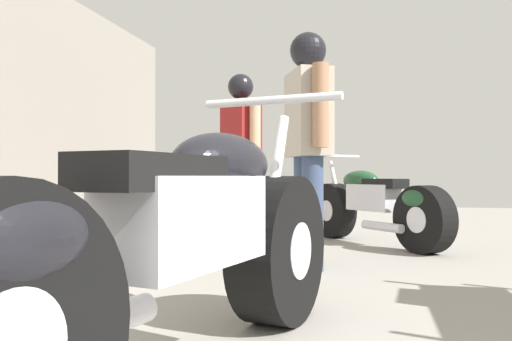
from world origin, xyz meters
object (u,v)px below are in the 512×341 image
object	(u,v)px
mechanic_in_blue	(241,140)
mechanic_with_helmet	(308,127)
motorcycle_black_naked	(376,206)
motorcycle_maroon_cruiser	(179,252)

from	to	relation	value
mechanic_in_blue	mechanic_with_helmet	size ratio (longest dim) A/B	1.02
mechanic_in_blue	mechanic_with_helmet	distance (m)	1.85
motorcycle_black_naked	mechanic_in_blue	distance (m)	1.59
motorcycle_black_naked	mechanic_in_blue	world-z (taller)	mechanic_in_blue
mechanic_with_helmet	mechanic_in_blue	bearing A→B (deg)	119.78
mechanic_in_blue	motorcycle_black_naked	bearing A→B (deg)	-6.58
motorcycle_maroon_cruiser	motorcycle_black_naked	bearing A→B (deg)	80.00
motorcycle_black_naked	mechanic_with_helmet	xyz separation A→B (m)	(-0.50, -1.44, 0.66)
mechanic_with_helmet	motorcycle_black_naked	bearing A→B (deg)	70.74
motorcycle_maroon_cruiser	motorcycle_black_naked	distance (m)	3.78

